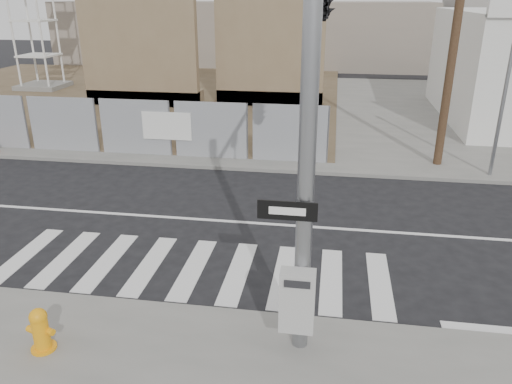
# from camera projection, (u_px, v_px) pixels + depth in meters

# --- Properties ---
(ground) EXTENTS (100.00, 100.00, 0.00)m
(ground) POSITION_uv_depth(u_px,v_px,m) (219.00, 221.00, 13.23)
(ground) COLOR black
(ground) RESTS_ON ground
(sidewalk_far) EXTENTS (50.00, 20.00, 0.12)m
(sidewalk_far) POSITION_uv_depth(u_px,v_px,m) (279.00, 108.00, 26.05)
(sidewalk_far) COLOR slate
(sidewalk_far) RESTS_ON ground
(signal_pole) EXTENTS (0.96, 5.87, 7.00)m
(signal_pole) POSITION_uv_depth(u_px,v_px,m) (319.00, 42.00, 9.22)
(signal_pole) COLOR gray
(signal_pole) RESTS_ON sidewalk_near
(far_signal_pole) EXTENTS (0.16, 0.20, 5.60)m
(far_signal_pole) POSITION_uv_depth(u_px,v_px,m) (509.00, 69.00, 15.00)
(far_signal_pole) COLOR gray
(far_signal_pole) RESTS_ON sidewalk_far
(concrete_wall_left) EXTENTS (6.00, 1.30, 8.00)m
(concrete_wall_left) POSITION_uv_depth(u_px,v_px,m) (139.00, 41.00, 24.99)
(concrete_wall_left) COLOR brown
(concrete_wall_left) RESTS_ON sidewalk_far
(concrete_wall_right) EXTENTS (5.50, 1.30, 8.00)m
(concrete_wall_right) POSITION_uv_depth(u_px,v_px,m) (270.00, 41.00, 24.97)
(concrete_wall_right) COLOR brown
(concrete_wall_right) RESTS_ON sidewalk_far
(utility_pole_right) EXTENTS (1.60, 0.28, 10.00)m
(utility_pole_right) POSITION_uv_depth(u_px,v_px,m) (459.00, 8.00, 15.41)
(utility_pole_right) COLOR #483221
(utility_pole_right) RESTS_ON sidewalk_far
(fire_hydrant) EXTENTS (0.52, 0.52, 0.78)m
(fire_hydrant) POSITION_uv_depth(u_px,v_px,m) (40.00, 330.00, 8.14)
(fire_hydrant) COLOR orange
(fire_hydrant) RESTS_ON sidewalk_near
(traffic_cone_c) EXTENTS (0.36, 0.36, 0.65)m
(traffic_cone_c) POSITION_uv_depth(u_px,v_px,m) (53.00, 139.00, 19.04)
(traffic_cone_c) COLOR orange
(traffic_cone_c) RESTS_ON sidewalk_far
(traffic_cone_d) EXTENTS (0.52, 0.52, 0.80)m
(traffic_cone_d) POSITION_uv_depth(u_px,v_px,m) (182.00, 142.00, 18.40)
(traffic_cone_d) COLOR #FF430D
(traffic_cone_d) RESTS_ON sidewalk_far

